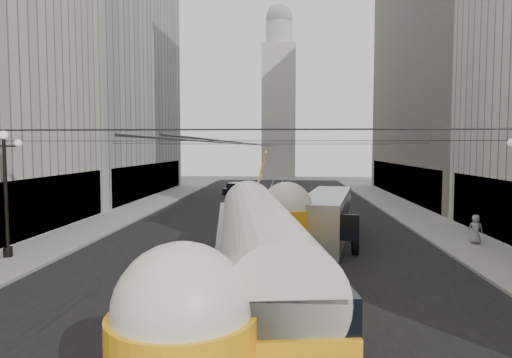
# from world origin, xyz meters

# --- Properties ---
(road) EXTENTS (20.00, 85.00, 0.02)m
(road) POSITION_xyz_m (0.00, 32.50, 0.00)
(road) COLOR black
(road) RESTS_ON ground
(sidewalk_left) EXTENTS (4.00, 72.00, 0.15)m
(sidewalk_left) POSITION_xyz_m (-12.00, 36.00, 0.07)
(sidewalk_left) COLOR gray
(sidewalk_left) RESTS_ON ground
(sidewalk_right) EXTENTS (4.00, 72.00, 0.15)m
(sidewalk_right) POSITION_xyz_m (12.00, 36.00, 0.07)
(sidewalk_right) COLOR gray
(sidewalk_right) RESTS_ON ground
(rail_left) EXTENTS (0.12, 85.00, 0.04)m
(rail_left) POSITION_xyz_m (-0.75, 32.50, 0.00)
(rail_left) COLOR gray
(rail_left) RESTS_ON ground
(rail_right) EXTENTS (0.12, 85.00, 0.04)m
(rail_right) POSITION_xyz_m (0.75, 32.50, 0.00)
(rail_right) COLOR gray
(rail_right) RESTS_ON ground
(building_left_far) EXTENTS (12.60, 28.60, 28.60)m
(building_left_far) POSITION_xyz_m (-19.99, 48.00, 14.31)
(building_left_far) COLOR #999999
(building_left_far) RESTS_ON ground
(building_right_far) EXTENTS (12.60, 32.60, 32.60)m
(building_right_far) POSITION_xyz_m (20.00, 48.00, 16.31)
(building_right_far) COLOR #514C47
(building_right_far) RESTS_ON ground
(distant_tower) EXTENTS (6.00, 6.00, 31.36)m
(distant_tower) POSITION_xyz_m (0.00, 80.00, 14.97)
(distant_tower) COLOR #B2AFA8
(distant_tower) RESTS_ON ground
(lamppost_left_mid) EXTENTS (1.86, 0.44, 6.37)m
(lamppost_left_mid) POSITION_xyz_m (-12.60, 18.00, 3.74)
(lamppost_left_mid) COLOR black
(lamppost_left_mid) RESTS_ON sidewalk_left
(catenary) EXTENTS (25.00, 72.00, 0.23)m
(catenary) POSITION_xyz_m (0.12, 31.49, 5.88)
(catenary) COLOR black
(catenary) RESTS_ON ground
(streetcar) EXTENTS (4.85, 17.98, 3.97)m
(streetcar) POSITION_xyz_m (0.50, 11.99, 1.94)
(streetcar) COLOR #FBA415
(streetcar) RESTS_ON ground
(city_bus) EXTENTS (4.35, 11.50, 2.84)m
(city_bus) POSITION_xyz_m (3.96, 24.02, 1.56)
(city_bus) COLOR #ACB0B2
(city_bus) RESTS_ON ground
(sedan_white_far) EXTENTS (2.75, 4.63, 1.37)m
(sedan_white_far) POSITION_xyz_m (2.42, 44.61, 0.62)
(sedan_white_far) COLOR silver
(sedan_white_far) RESTS_ON ground
(sedan_dark_far) EXTENTS (2.96, 4.79, 1.41)m
(sedan_dark_far) POSITION_xyz_m (-4.56, 50.71, 0.64)
(sedan_dark_far) COLOR black
(sedan_dark_far) RESTS_ON ground
(pedestrian_sidewalk_right) EXTENTS (0.87, 0.60, 1.67)m
(pedestrian_sidewalk_right) POSITION_xyz_m (12.35, 22.86, 0.99)
(pedestrian_sidewalk_right) COLOR gray
(pedestrian_sidewalk_right) RESTS_ON sidewalk_right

